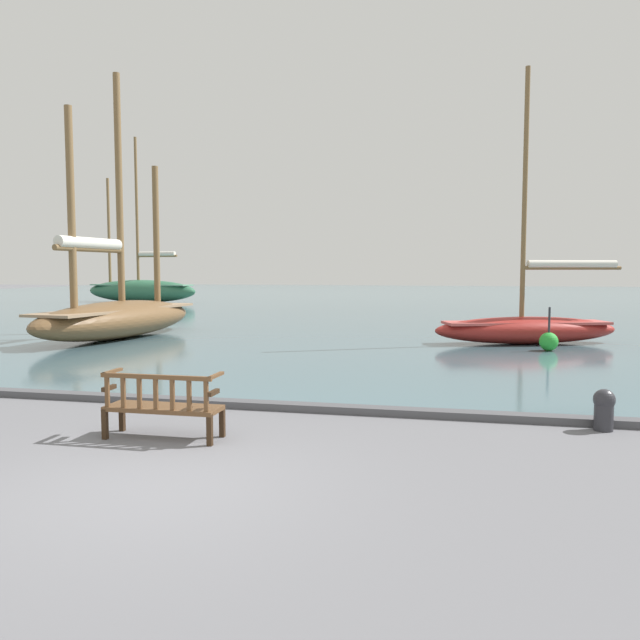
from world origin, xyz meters
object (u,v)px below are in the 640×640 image
object	(u,v)px
mooring_bollard	(604,408)
channel_buoy	(549,341)
sailboat_outer_port	(118,313)
sailboat_mid_port	(141,289)
park_bench	(162,405)
sailboat_outer_starboard	(527,325)

from	to	relation	value
mooring_bollard	channel_buoy	size ratio (longest dim) A/B	0.50
sailboat_outer_port	sailboat_mid_port	bearing A→B (deg)	116.72
sailboat_outer_port	mooring_bollard	bearing A→B (deg)	-34.65
park_bench	sailboat_outer_port	world-z (taller)	sailboat_outer_port
park_bench	sailboat_mid_port	xyz separation A→B (m)	(-17.44, 31.55, 0.55)
sailboat_outer_starboard	mooring_bollard	size ratio (longest dim) A/B	13.54
sailboat_outer_port	mooring_bollard	size ratio (longest dim) A/B	14.15
sailboat_mid_port	mooring_bollard	bearing A→B (deg)	-51.76
sailboat_outer_starboard	channel_buoy	distance (m)	1.74
mooring_bollard	sailboat_outer_starboard	bearing A→B (deg)	90.14
park_bench	channel_buoy	world-z (taller)	channel_buoy
sailboat_mid_port	sailboat_outer_starboard	distance (m)	30.51
park_bench	sailboat_outer_starboard	distance (m)	13.43
mooring_bollard	channel_buoy	world-z (taller)	channel_buoy
sailboat_outer_starboard	channel_buoy	xyz separation A→B (m)	(0.41, -1.67, -0.29)
sailboat_mid_port	sailboat_outer_starboard	xyz separation A→B (m)	(23.44, -19.54, -0.38)
mooring_bollard	park_bench	bearing A→B (deg)	-163.48
park_bench	channel_buoy	distance (m)	12.17
park_bench	sailboat_mid_port	size ratio (longest dim) A/B	0.14
sailboat_outer_starboard	sailboat_outer_port	xyz separation A→B (m)	(-12.97, -1.25, 0.25)
park_bench	sailboat_outer_starboard	size ratio (longest dim) A/B	0.20
sailboat_outer_starboard	sailboat_mid_port	bearing A→B (deg)	140.19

